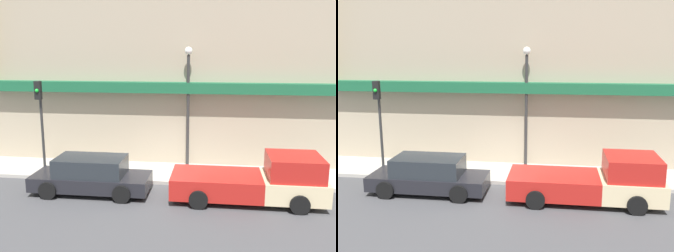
% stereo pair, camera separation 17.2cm
% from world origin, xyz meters
% --- Properties ---
extents(ground_plane, '(80.00, 80.00, 0.00)m').
position_xyz_m(ground_plane, '(0.00, 0.00, 0.00)').
color(ground_plane, '#424244').
extents(sidewalk, '(36.00, 2.73, 0.16)m').
position_xyz_m(sidewalk, '(0.00, 1.37, 0.08)').
color(sidewalk, '#ADA89E').
rests_on(sidewalk, ground).
extents(building, '(19.80, 3.80, 11.13)m').
position_xyz_m(building, '(-0.02, 4.21, 5.39)').
color(building, tan).
rests_on(building, ground).
extents(pickup_truck, '(5.72, 2.31, 1.84)m').
position_xyz_m(pickup_truck, '(3.65, -1.23, 0.80)').
color(pickup_truck, beige).
rests_on(pickup_truck, ground).
extents(parked_car, '(4.71, 1.98, 1.48)m').
position_xyz_m(parked_car, '(-2.89, -1.23, 0.72)').
color(parked_car, black).
rests_on(parked_car, ground).
extents(fire_hydrant, '(0.19, 0.19, 0.74)m').
position_xyz_m(fire_hydrant, '(-2.27, 0.66, 0.52)').
color(fire_hydrant, red).
rests_on(fire_hydrant, sidewalk).
extents(street_lamp, '(0.36, 0.36, 5.66)m').
position_xyz_m(street_lamp, '(0.72, 2.24, 3.68)').
color(street_lamp, '#2D2D2D').
rests_on(street_lamp, sidewalk).
extents(traffic_light, '(0.28, 0.42, 4.19)m').
position_xyz_m(traffic_light, '(-5.71, 0.47, 3.01)').
color(traffic_light, '#2D2D2D').
rests_on(traffic_light, sidewalk).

